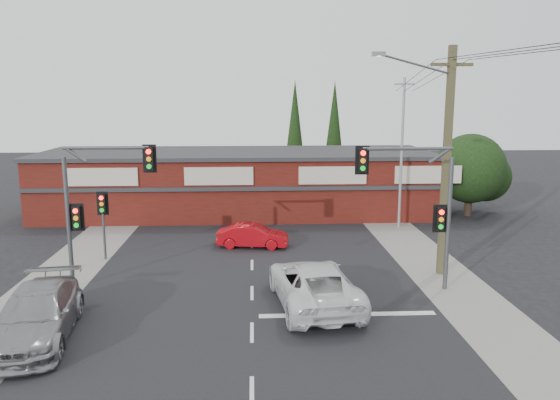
{
  "coord_description": "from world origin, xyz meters",
  "views": [
    {
      "loc": [
        0.08,
        -20.21,
        7.85
      ],
      "look_at": [
        1.25,
        3.0,
        3.46
      ],
      "focal_mm": 35.0,
      "sensor_mm": 36.0,
      "label": 1
    }
  ],
  "objects_px": {
    "red_sedan": "(253,236)",
    "utility_pole": "(444,155)",
    "white_suv": "(314,284)",
    "silver_suv": "(36,315)",
    "shop_building": "(237,182)"
  },
  "relations": [
    {
      "from": "white_suv",
      "to": "shop_building",
      "type": "xyz_separation_m",
      "value": [
        -3.36,
        17.46,
        1.29
      ]
    },
    {
      "from": "shop_building",
      "to": "utility_pole",
      "type": "distance_m",
      "value": 17.15
    },
    {
      "from": "white_suv",
      "to": "silver_suv",
      "type": "height_order",
      "value": "white_suv"
    },
    {
      "from": "silver_suv",
      "to": "red_sedan",
      "type": "relative_size",
      "value": 1.53
    },
    {
      "from": "silver_suv",
      "to": "shop_building",
      "type": "bearing_deg",
      "value": 65.8
    },
    {
      "from": "silver_suv",
      "to": "utility_pole",
      "type": "xyz_separation_m",
      "value": [
        15.42,
        5.97,
        4.56
      ]
    },
    {
      "from": "white_suv",
      "to": "shop_building",
      "type": "distance_m",
      "value": 17.83
    },
    {
      "from": "red_sedan",
      "to": "utility_pole",
      "type": "distance_m",
      "value": 10.78
    },
    {
      "from": "silver_suv",
      "to": "red_sedan",
      "type": "xyz_separation_m",
      "value": [
        7.09,
        10.89,
        -0.22
      ]
    },
    {
      "from": "silver_suv",
      "to": "utility_pole",
      "type": "distance_m",
      "value": 17.15
    },
    {
      "from": "red_sedan",
      "to": "utility_pole",
      "type": "height_order",
      "value": "utility_pole"
    },
    {
      "from": "shop_building",
      "to": "utility_pole",
      "type": "bearing_deg",
      "value": -56.24
    },
    {
      "from": "white_suv",
      "to": "shop_building",
      "type": "relative_size",
      "value": 0.22
    },
    {
      "from": "white_suv",
      "to": "silver_suv",
      "type": "distance_m",
      "value": 9.75
    },
    {
      "from": "silver_suv",
      "to": "utility_pole",
      "type": "height_order",
      "value": "utility_pole"
    }
  ]
}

